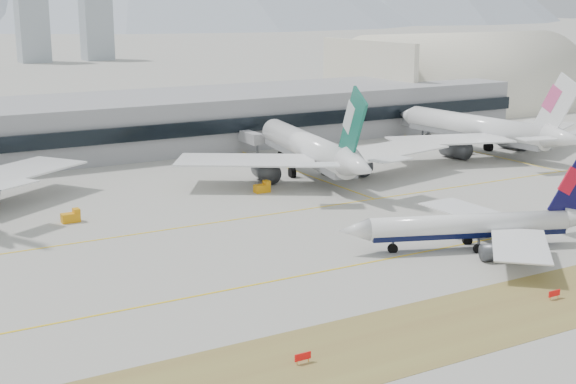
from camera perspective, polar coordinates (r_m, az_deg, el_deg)
ground at (r=131.56m, az=0.40°, el=-5.24°), size 3000.00×3000.00×0.00m
taxiing_airliner at (r=143.24m, az=13.37°, el=-2.38°), size 47.04×39.82×16.44m
widebody_cathay at (r=195.37m, az=1.60°, el=3.00°), size 69.49×68.83×25.15m
widebody_china_air at (r=233.15m, az=13.65°, el=4.31°), size 69.57×68.26×24.87m
terminal at (r=233.73m, az=-13.97°, el=4.54°), size 280.00×43.10×15.00m
hangar at (r=328.46m, az=11.96°, el=5.83°), size 91.00×60.00×60.00m
hold_sign_left at (r=97.41m, az=1.06°, el=-11.63°), size 2.20×0.15×1.35m
hold_sign_right at (r=123.10m, az=18.41°, el=-6.86°), size 2.20×0.15×1.35m
gse_b at (r=162.02m, az=-15.15°, el=-1.72°), size 3.55×2.00×2.60m
gse_c at (r=180.70m, az=-1.82°, el=0.30°), size 3.55×2.00×2.60m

